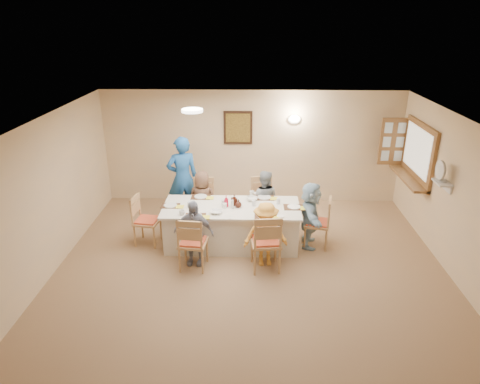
{
  "coord_description": "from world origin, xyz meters",
  "views": [
    {
      "loc": [
        -0.01,
        -5.57,
        3.92
      ],
      "look_at": [
        -0.2,
        1.4,
        1.05
      ],
      "focal_mm": 32.0,
      "sensor_mm": 36.0,
      "label": 1
    }
  ],
  "objects_px": {
    "diner_back_right": "(264,200)",
    "diner_right_end": "(310,215)",
    "chair_back_left": "(203,203)",
    "diner_front_right": "(266,234)",
    "chair_front_right": "(266,241)",
    "diner_front_left": "(194,233)",
    "chair_back_right": "(263,203)",
    "chair_front_left": "(193,241)",
    "chair_right_end": "(317,222)",
    "chair_left_end": "(147,220)",
    "condiment_ketchup": "(226,201)",
    "desk_fan": "(442,174)",
    "serving_hatch": "(419,152)",
    "diner_back_left": "(203,200)",
    "caregiver": "(183,178)",
    "dining_table": "(232,226)"
  },
  "relations": [
    {
      "from": "diner_back_left",
      "to": "desk_fan",
      "type": "bearing_deg",
      "value": 174.21
    },
    {
      "from": "chair_right_end",
      "to": "desk_fan",
      "type": "bearing_deg",
      "value": 91.04
    },
    {
      "from": "dining_table",
      "to": "chair_right_end",
      "type": "distance_m",
      "value": 1.55
    },
    {
      "from": "diner_front_left",
      "to": "diner_right_end",
      "type": "distance_m",
      "value": 2.13
    },
    {
      "from": "chair_back_left",
      "to": "chair_front_left",
      "type": "xyz_separation_m",
      "value": [
        0.0,
        -1.6,
        0.01
      ]
    },
    {
      "from": "chair_right_end",
      "to": "diner_right_end",
      "type": "relative_size",
      "value": 0.76
    },
    {
      "from": "diner_back_right",
      "to": "chair_front_left",
      "type": "bearing_deg",
      "value": 59.74
    },
    {
      "from": "desk_fan",
      "to": "chair_back_left",
      "type": "distance_m",
      "value": 4.35
    },
    {
      "from": "dining_table",
      "to": "diner_front_right",
      "type": "distance_m",
      "value": 0.93
    },
    {
      "from": "chair_front_left",
      "to": "diner_right_end",
      "type": "bearing_deg",
      "value": -152.64
    },
    {
      "from": "serving_hatch",
      "to": "chair_back_right",
      "type": "distance_m",
      "value": 3.14
    },
    {
      "from": "caregiver",
      "to": "condiment_ketchup",
      "type": "distance_m",
      "value": 1.5
    },
    {
      "from": "chair_left_end",
      "to": "diner_right_end",
      "type": "distance_m",
      "value": 2.97
    },
    {
      "from": "chair_back_left",
      "to": "diner_front_right",
      "type": "distance_m",
      "value": 1.91
    },
    {
      "from": "chair_back_right",
      "to": "diner_back_right",
      "type": "bearing_deg",
      "value": -101.98
    },
    {
      "from": "chair_front_left",
      "to": "diner_front_left",
      "type": "height_order",
      "value": "diner_front_left"
    },
    {
      "from": "dining_table",
      "to": "chair_back_left",
      "type": "bearing_deg",
      "value": 126.87
    },
    {
      "from": "desk_fan",
      "to": "chair_back_left",
      "type": "relative_size",
      "value": 0.31
    },
    {
      "from": "serving_hatch",
      "to": "diner_right_end",
      "type": "xyz_separation_m",
      "value": [
        -2.15,
        -0.99,
        -0.88
      ]
    },
    {
      "from": "serving_hatch",
      "to": "chair_front_right",
      "type": "bearing_deg",
      "value": -148.87
    },
    {
      "from": "chair_back_right",
      "to": "diner_front_right",
      "type": "bearing_deg",
      "value": -101.98
    },
    {
      "from": "serving_hatch",
      "to": "chair_left_end",
      "type": "relative_size",
      "value": 1.6
    },
    {
      "from": "diner_back_right",
      "to": "diner_right_end",
      "type": "distance_m",
      "value": 1.07
    },
    {
      "from": "chair_front_left",
      "to": "condiment_ketchup",
      "type": "height_order",
      "value": "condiment_ketchup"
    },
    {
      "from": "condiment_ketchup",
      "to": "serving_hatch",
      "type": "bearing_deg",
      "value": 15.16
    },
    {
      "from": "diner_front_left",
      "to": "chair_back_left",
      "type": "bearing_deg",
      "value": 97.0
    },
    {
      "from": "diner_front_left",
      "to": "diner_front_right",
      "type": "distance_m",
      "value": 1.2
    },
    {
      "from": "desk_fan",
      "to": "chair_back_right",
      "type": "relative_size",
      "value": 0.3
    },
    {
      "from": "diner_front_right",
      "to": "chair_left_end",
      "type": "bearing_deg",
      "value": 156.01
    },
    {
      "from": "diner_back_right",
      "to": "caregiver",
      "type": "relative_size",
      "value": 0.69
    },
    {
      "from": "diner_front_right",
      "to": "diner_right_end",
      "type": "distance_m",
      "value": 1.07
    },
    {
      "from": "chair_front_left",
      "to": "chair_right_end",
      "type": "xyz_separation_m",
      "value": [
        2.15,
        0.8,
        -0.01
      ]
    },
    {
      "from": "chair_front_left",
      "to": "chair_back_left",
      "type": "bearing_deg",
      "value": -84.24
    },
    {
      "from": "chair_back_left",
      "to": "diner_front_left",
      "type": "xyz_separation_m",
      "value": [
        0.0,
        -1.48,
        0.1
      ]
    },
    {
      "from": "chair_right_end",
      "to": "diner_front_right",
      "type": "distance_m",
      "value": 1.17
    },
    {
      "from": "diner_right_end",
      "to": "diner_front_right",
      "type": "bearing_deg",
      "value": 134.76
    },
    {
      "from": "chair_back_left",
      "to": "chair_left_end",
      "type": "xyz_separation_m",
      "value": [
        -0.95,
        -0.8,
        -0.01
      ]
    },
    {
      "from": "diner_right_end",
      "to": "caregiver",
      "type": "relative_size",
      "value": 0.71
    },
    {
      "from": "diner_front_right",
      "to": "desk_fan",
      "type": "bearing_deg",
      "value": -0.03
    },
    {
      "from": "chair_left_end",
      "to": "diner_back_left",
      "type": "bearing_deg",
      "value": -46.84
    },
    {
      "from": "chair_left_end",
      "to": "diner_front_left",
      "type": "xyz_separation_m",
      "value": [
        0.95,
        -0.68,
        0.11
      ]
    },
    {
      "from": "diner_back_right",
      "to": "condiment_ketchup",
      "type": "relative_size",
      "value": 5.75
    },
    {
      "from": "chair_front_right",
      "to": "diner_front_left",
      "type": "distance_m",
      "value": 1.21
    },
    {
      "from": "chair_front_left",
      "to": "chair_back_right",
      "type": "bearing_deg",
      "value": -121.11
    },
    {
      "from": "desk_fan",
      "to": "chair_right_end",
      "type": "xyz_separation_m",
      "value": [
        -1.91,
        0.36,
        -1.08
      ]
    },
    {
      "from": "chair_left_end",
      "to": "condiment_ketchup",
      "type": "height_order",
      "value": "condiment_ketchup"
    },
    {
      "from": "chair_front_right",
      "to": "diner_back_left",
      "type": "height_order",
      "value": "diner_back_left"
    },
    {
      "from": "diner_back_right",
      "to": "caregiver",
      "type": "height_order",
      "value": "caregiver"
    },
    {
      "from": "chair_right_end",
      "to": "diner_right_end",
      "type": "bearing_deg",
      "value": -78.27
    },
    {
      "from": "serving_hatch",
      "to": "diner_back_right",
      "type": "bearing_deg",
      "value": -174.02
    }
  ]
}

